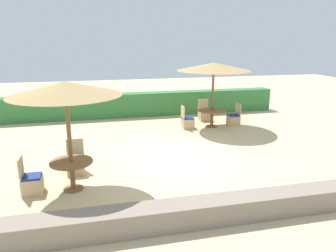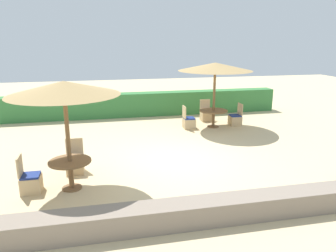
{
  "view_description": "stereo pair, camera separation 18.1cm",
  "coord_description": "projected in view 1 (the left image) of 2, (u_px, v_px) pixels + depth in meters",
  "views": [
    {
      "loc": [
        -2.29,
        -9.08,
        3.59
      ],
      "look_at": [
        0.0,
        0.6,
        0.9
      ],
      "focal_mm": 35.0,
      "sensor_mm": 36.0,
      "label": 1
    },
    {
      "loc": [
        -2.11,
        -9.12,
        3.59
      ],
      "look_at": [
        0.0,
        0.6,
        0.9
      ],
      "focal_mm": 35.0,
      "sensor_mm": 36.0,
      "label": 2
    }
  ],
  "objects": [
    {
      "name": "ground_plane",
      "position": [
        173.0,
        159.0,
        9.97
      ],
      "size": [
        40.0,
        40.0,
        0.0
      ],
      "primitive_type": "plane",
      "color": "#D1BA8C"
    },
    {
      "name": "hedge_row",
      "position": [
        142.0,
        104.0,
        15.47
      ],
      "size": [
        13.0,
        0.7,
        1.09
      ],
      "primitive_type": "cube",
      "color": "#387A3D",
      "rests_on": "ground_plane"
    },
    {
      "name": "stone_border",
      "position": [
        215.0,
        210.0,
        6.57
      ],
      "size": [
        10.0,
        0.56,
        0.48
      ],
      "primitive_type": "cube",
      "color": "gray",
      "rests_on": "ground_plane"
    },
    {
      "name": "parasol_back_right",
      "position": [
        214.0,
        67.0,
        13.01
      ],
      "size": [
        2.96,
        2.96,
        2.64
      ],
      "color": "brown",
      "rests_on": "ground_plane"
    },
    {
      "name": "round_table_back_right",
      "position": [
        212.0,
        113.0,
        13.5
      ],
      "size": [
        1.16,
        1.16,
        0.71
      ],
      "color": "brown",
      "rests_on": "ground_plane"
    },
    {
      "name": "patio_chair_back_right_east",
      "position": [
        234.0,
        119.0,
        13.85
      ],
      "size": [
        0.46,
        0.46,
        0.93
      ],
      "rotation": [
        0.0,
        0.0,
        1.57
      ],
      "color": "tan",
      "rests_on": "ground_plane"
    },
    {
      "name": "patio_chair_back_right_north",
      "position": [
        204.0,
        115.0,
        14.6
      ],
      "size": [
        0.46,
        0.46,
        0.93
      ],
      "rotation": [
        0.0,
        0.0,
        3.14
      ],
      "color": "tan",
      "rests_on": "ground_plane"
    },
    {
      "name": "patio_chair_back_right_west",
      "position": [
        187.0,
        122.0,
        13.36
      ],
      "size": [
        0.46,
        0.46,
        0.93
      ],
      "rotation": [
        0.0,
        0.0,
        -1.57
      ],
      "color": "tan",
      "rests_on": "ground_plane"
    },
    {
      "name": "parasol_front_left",
      "position": [
        65.0,
        89.0,
        7.37
      ],
      "size": [
        2.56,
        2.56,
        2.65
      ],
      "color": "brown",
      "rests_on": "ground_plane"
    },
    {
      "name": "round_table_front_left",
      "position": [
        72.0,
        168.0,
        7.87
      ],
      "size": [
        1.02,
        1.02,
        0.73
      ],
      "color": "brown",
      "rests_on": "ground_plane"
    },
    {
      "name": "patio_chair_front_left_west",
      "position": [
        31.0,
        183.0,
        7.75
      ],
      "size": [
        0.46,
        0.46,
        0.93
      ],
      "rotation": [
        0.0,
        0.0,
        -1.57
      ],
      "color": "tan",
      "rests_on": "ground_plane"
    },
    {
      "name": "patio_chair_front_left_north",
      "position": [
        76.0,
        164.0,
        8.89
      ],
      "size": [
        0.46,
        0.46,
        0.93
      ],
      "rotation": [
        0.0,
        0.0,
        3.14
      ],
      "color": "tan",
      "rests_on": "ground_plane"
    }
  ]
}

